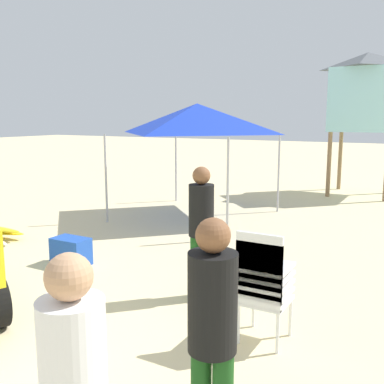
{
  "coord_description": "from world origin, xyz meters",
  "views": [
    {
      "loc": [
        3.97,
        -2.29,
        2.32
      ],
      "look_at": [
        0.72,
        3.47,
        1.2
      ],
      "focal_mm": 41.83,
      "sensor_mm": 36.0,
      "label": 1
    }
  ],
  "objects_px": {
    "popup_canopy": "(197,119)",
    "lifeguard_tower": "(366,92)",
    "lifeguard_near_right": "(201,224)",
    "cooler_box": "(71,251)",
    "stacked_plastic_chairs": "(263,279)",
    "lifeguard_near_left": "(212,328)"
  },
  "relations": [
    {
      "from": "popup_canopy",
      "to": "lifeguard_tower",
      "type": "distance_m",
      "value": 5.83
    },
    {
      "from": "popup_canopy",
      "to": "lifeguard_tower",
      "type": "bearing_deg",
      "value": 60.62
    },
    {
      "from": "lifeguard_near_right",
      "to": "popup_canopy",
      "type": "xyz_separation_m",
      "value": [
        -2.35,
        4.16,
        1.29
      ]
    },
    {
      "from": "popup_canopy",
      "to": "cooler_box",
      "type": "bearing_deg",
      "value": -91.01
    },
    {
      "from": "stacked_plastic_chairs",
      "to": "lifeguard_near_left",
      "type": "xyz_separation_m",
      "value": [
        0.29,
        -1.7,
        0.28
      ]
    },
    {
      "from": "lifeguard_near_right",
      "to": "cooler_box",
      "type": "xyz_separation_m",
      "value": [
        -2.42,
        0.15,
        -0.77
      ]
    },
    {
      "from": "lifeguard_tower",
      "to": "cooler_box",
      "type": "xyz_separation_m",
      "value": [
        -2.91,
        -9.05,
        -2.81
      ]
    },
    {
      "from": "cooler_box",
      "to": "popup_canopy",
      "type": "bearing_deg",
      "value": 88.99
    },
    {
      "from": "lifeguard_near_left",
      "to": "cooler_box",
      "type": "distance_m",
      "value": 4.68
    },
    {
      "from": "cooler_box",
      "to": "stacked_plastic_chairs",
      "type": "bearing_deg",
      "value": -14.18
    },
    {
      "from": "stacked_plastic_chairs",
      "to": "popup_canopy",
      "type": "height_order",
      "value": "popup_canopy"
    },
    {
      "from": "stacked_plastic_chairs",
      "to": "lifeguard_near_left",
      "type": "distance_m",
      "value": 1.75
    },
    {
      "from": "lifeguard_near_left",
      "to": "lifeguard_tower",
      "type": "xyz_separation_m",
      "value": [
        -0.91,
        11.64,
        2.04
      ]
    },
    {
      "from": "stacked_plastic_chairs",
      "to": "lifeguard_near_left",
      "type": "bearing_deg",
      "value": -80.35
    },
    {
      "from": "stacked_plastic_chairs",
      "to": "popup_canopy",
      "type": "bearing_deg",
      "value": 125.21
    },
    {
      "from": "lifeguard_near_left",
      "to": "cooler_box",
      "type": "bearing_deg",
      "value": 145.8
    },
    {
      "from": "popup_canopy",
      "to": "cooler_box",
      "type": "distance_m",
      "value": 4.51
    },
    {
      "from": "lifeguard_near_left",
      "to": "popup_canopy",
      "type": "xyz_separation_m",
      "value": [
        -3.75,
        6.61,
        1.3
      ]
    },
    {
      "from": "stacked_plastic_chairs",
      "to": "lifeguard_near_right",
      "type": "height_order",
      "value": "lifeguard_near_right"
    },
    {
      "from": "lifeguard_near_right",
      "to": "stacked_plastic_chairs",
      "type": "bearing_deg",
      "value": -33.79
    },
    {
      "from": "lifeguard_tower",
      "to": "stacked_plastic_chairs",
      "type": "bearing_deg",
      "value": -86.41
    },
    {
      "from": "stacked_plastic_chairs",
      "to": "lifeguard_near_right",
      "type": "distance_m",
      "value": 1.36
    }
  ]
}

